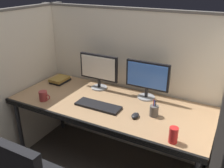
{
  "coord_description": "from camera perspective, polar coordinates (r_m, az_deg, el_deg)",
  "views": [
    {
      "loc": [
        0.99,
        -1.53,
        1.84
      ],
      "look_at": [
        0.0,
        0.35,
        0.92
      ],
      "focal_mm": 39.68,
      "sensor_mm": 36.0,
      "label": 1
    }
  ],
  "objects": [
    {
      "name": "cubicle_partition_rear",
      "position": [
        2.69,
        3.93,
        0.39
      ],
      "size": [
        2.21,
        0.06,
        1.57
      ],
      "color": "beige",
      "rests_on": "ground"
    },
    {
      "name": "cubicle_partition_left",
      "position": [
        2.84,
        -19.57,
        0.24
      ],
      "size": [
        0.06,
        1.41,
        1.57
      ],
      "color": "beige",
      "rests_on": "ground"
    },
    {
      "name": "cubicle_partition_right",
      "position": [
        2.02,
        24.01,
        -10.17
      ],
      "size": [
        0.06,
        1.41,
        1.57
      ],
      "color": "beige",
      "rests_on": "ground"
    },
    {
      "name": "desk",
      "position": [
        2.37,
        -0.71,
        -5.64
      ],
      "size": [
        1.9,
        0.8,
        0.74
      ],
      "color": "#997551",
      "rests_on": "ground"
    },
    {
      "name": "monitor_left",
      "position": [
        2.59,
        -3.08,
        3.4
      ],
      "size": [
        0.43,
        0.17,
        0.37
      ],
      "color": "gray",
      "rests_on": "desk"
    },
    {
      "name": "monitor_right",
      "position": [
        2.39,
        8.11,
        1.46
      ],
      "size": [
        0.43,
        0.17,
        0.37
      ],
      "color": "gray",
      "rests_on": "desk"
    },
    {
      "name": "keyboard_main",
      "position": [
        2.29,
        -3.22,
        -5.03
      ],
      "size": [
        0.43,
        0.15,
        0.02
      ],
      "primitive_type": "cube",
      "color": "black",
      "rests_on": "desk"
    },
    {
      "name": "computer_mouse",
      "position": [
        2.13,
        5.38,
        -7.24
      ],
      "size": [
        0.06,
        0.1,
        0.04
      ],
      "color": "black",
      "rests_on": "desk"
    },
    {
      "name": "book_stack",
      "position": [
        2.87,
        -11.92,
        0.96
      ],
      "size": [
        0.15,
        0.22,
        0.06
      ],
      "color": "black",
      "rests_on": "desk"
    },
    {
      "name": "soda_can",
      "position": [
        1.86,
        13.96,
        -11.34
      ],
      "size": [
        0.07,
        0.07,
        0.12
      ],
      "primitive_type": "cylinder",
      "color": "red",
      "rests_on": "desk"
    },
    {
      "name": "coffee_mug",
      "position": [
        2.48,
        -15.52,
        -2.66
      ],
      "size": [
        0.13,
        0.08,
        0.09
      ],
      "color": "#993333",
      "rests_on": "desk"
    },
    {
      "name": "pen_cup",
      "position": [
        2.16,
        9.66,
        -6.1
      ],
      "size": [
        0.08,
        0.08,
        0.15
      ],
      "color": "#4C4742",
      "rests_on": "desk"
    }
  ]
}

